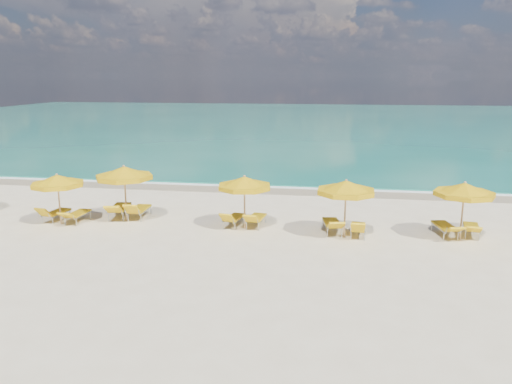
# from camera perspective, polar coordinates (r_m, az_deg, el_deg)

# --- Properties ---
(ground_plane) EXTENTS (120.00, 120.00, 0.00)m
(ground_plane) POSITION_cam_1_polar(r_m,az_deg,el_deg) (19.56, -0.69, -4.41)
(ground_plane) COLOR beige
(ocean) EXTENTS (120.00, 80.00, 0.30)m
(ocean) POSITION_cam_1_polar(r_m,az_deg,el_deg) (66.72, 6.33, 7.98)
(ocean) COLOR #126553
(ocean) RESTS_ON ground
(wet_sand_band) EXTENTS (120.00, 2.60, 0.01)m
(wet_sand_band) POSITION_cam_1_polar(r_m,az_deg,el_deg) (26.64, 1.99, 0.33)
(wet_sand_band) COLOR tan
(wet_sand_band) RESTS_ON ground
(foam_line) EXTENTS (120.00, 1.20, 0.03)m
(foam_line) POSITION_cam_1_polar(r_m,az_deg,el_deg) (27.41, 2.19, 0.70)
(foam_line) COLOR white
(foam_line) RESTS_ON ground
(whitecap_near) EXTENTS (14.00, 0.36, 0.05)m
(whitecap_near) POSITION_cam_1_polar(r_m,az_deg,el_deg) (37.02, -5.43, 3.91)
(whitecap_near) COLOR white
(whitecap_near) RESTS_ON ground
(whitecap_far) EXTENTS (18.00, 0.30, 0.05)m
(whitecap_far) POSITION_cam_1_polar(r_m,az_deg,el_deg) (43.07, 15.44, 4.79)
(whitecap_far) COLOR white
(whitecap_far) RESTS_ON ground
(umbrella_1) EXTENTS (2.18, 2.18, 2.11)m
(umbrella_1) POSITION_cam_1_polar(r_m,az_deg,el_deg) (21.43, -21.75, 1.17)
(umbrella_1) COLOR tan
(umbrella_1) RESTS_ON ground
(umbrella_2) EXTENTS (2.66, 2.66, 2.37)m
(umbrella_2) POSITION_cam_1_polar(r_m,az_deg,el_deg) (21.06, -14.84, 2.08)
(umbrella_2) COLOR tan
(umbrella_2) RESTS_ON ground
(umbrella_3) EXTENTS (2.55, 2.55, 2.16)m
(umbrella_3) POSITION_cam_1_polar(r_m,az_deg,el_deg) (19.33, -1.33, 1.02)
(umbrella_3) COLOR tan
(umbrella_3) RESTS_ON ground
(umbrella_4) EXTENTS (2.81, 2.81, 2.22)m
(umbrella_4) POSITION_cam_1_polar(r_m,az_deg,el_deg) (18.59, 10.25, 0.48)
(umbrella_4) COLOR tan
(umbrella_4) RESTS_ON ground
(umbrella_5) EXTENTS (2.22, 2.22, 2.20)m
(umbrella_5) POSITION_cam_1_polar(r_m,az_deg,el_deg) (19.54, 22.72, 0.21)
(umbrella_5) COLOR tan
(umbrella_5) RESTS_ON ground
(lounger_1_left) EXTENTS (0.77, 1.68, 0.79)m
(lounger_1_left) POSITION_cam_1_polar(r_m,az_deg,el_deg) (22.43, -21.90, -2.54)
(lounger_1_left) COLOR #A5A8AD
(lounger_1_left) RESTS_ON ground
(lounger_1_right) EXTENTS (0.63, 1.74, 0.69)m
(lounger_1_right) POSITION_cam_1_polar(r_m,az_deg,el_deg) (21.90, -19.74, -2.72)
(lounger_1_right) COLOR #A5A8AD
(lounger_1_right) RESTS_ON ground
(lounger_2_left) EXTENTS (0.99, 2.12, 0.84)m
(lounger_2_left) POSITION_cam_1_polar(r_m,az_deg,el_deg) (22.05, -15.32, -2.20)
(lounger_2_left) COLOR #A5A8AD
(lounger_2_left) RESTS_ON ground
(lounger_2_right) EXTENTS (0.67, 1.82, 0.86)m
(lounger_2_right) POSITION_cam_1_polar(r_m,az_deg,el_deg) (21.74, -13.20, -2.34)
(lounger_2_right) COLOR #A5A8AD
(lounger_2_right) RESTS_ON ground
(lounger_3_left) EXTENTS (0.82, 1.67, 0.77)m
(lounger_3_left) POSITION_cam_1_polar(r_m,az_deg,el_deg) (20.09, -2.54, -3.35)
(lounger_3_left) COLOR #A5A8AD
(lounger_3_left) RESTS_ON ground
(lounger_3_right) EXTENTS (0.74, 1.73, 0.76)m
(lounger_3_right) POSITION_cam_1_polar(r_m,az_deg,el_deg) (20.00, 0.00, -3.39)
(lounger_3_right) COLOR #A5A8AD
(lounger_3_right) RESTS_ON ground
(lounger_4_left) EXTENTS (0.89, 1.89, 0.76)m
(lounger_4_left) POSITION_cam_1_polar(r_m,az_deg,el_deg) (19.46, 8.70, -3.99)
(lounger_4_left) COLOR #A5A8AD
(lounger_4_left) RESTS_ON ground
(lounger_4_right) EXTENTS (0.64, 1.60, 0.78)m
(lounger_4_right) POSITION_cam_1_polar(r_m,az_deg,el_deg) (19.21, 11.58, -4.40)
(lounger_4_right) COLOR #A5A8AD
(lounger_4_right) RESTS_ON ground
(lounger_5_left) EXTENTS (0.92, 1.90, 0.69)m
(lounger_5_left) POSITION_cam_1_polar(r_m,az_deg,el_deg) (20.16, 20.80, -4.12)
(lounger_5_left) COLOR #A5A8AD
(lounger_5_left) RESTS_ON ground
(lounger_5_right) EXTENTS (0.79, 1.72, 0.66)m
(lounger_5_right) POSITION_cam_1_polar(r_m,az_deg,el_deg) (20.53, 23.39, -4.10)
(lounger_5_right) COLOR #A5A8AD
(lounger_5_right) RESTS_ON ground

